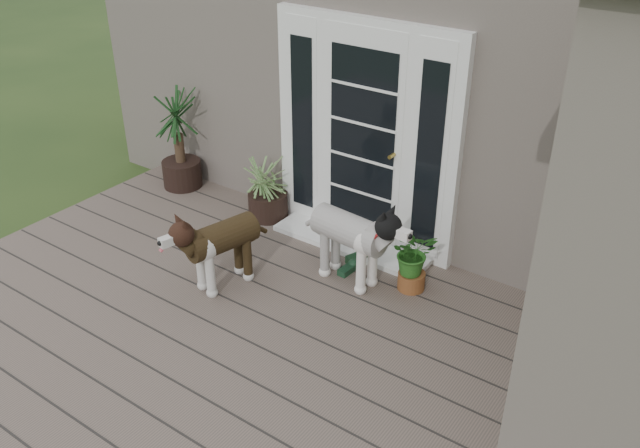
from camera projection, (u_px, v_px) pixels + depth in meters
The scene contains 14 objects.
deck at pixel (227, 374), 5.10m from camera, with size 6.20×4.60×0.12m, color #6B5B4C.
house_main at pixel (481, 51), 7.37m from camera, with size 7.40×4.00×3.10m, color #665E54.
door_unit at pixel (365, 136), 6.19m from camera, with size 1.90×0.14×2.15m, color white.
door_step at pixel (350, 244), 6.57m from camera, with size 1.60×0.40×0.05m, color white.
brindle_dog at pixel (223, 250), 5.85m from camera, with size 0.36×0.85×0.71m, color #3D2C16, non-canonical shape.
white_dog at pixel (349, 244), 5.89m from camera, with size 0.39×0.91×0.76m, color silver, non-canonical shape.
spider_plant at pixel (267, 185), 6.92m from camera, with size 0.69×0.69×0.73m, color #93A566, non-canonical shape.
yucca at pixel (178, 137), 7.43m from camera, with size 0.82×0.82×1.19m, color #113411, non-canonical shape.
herb_a at pixel (413, 264), 5.84m from camera, with size 0.39×0.39×0.50m, color #1D4E16.
herb_b at pixel (557, 297), 5.39m from camera, with size 0.36×0.36×0.54m, color #245819.
herb_c at pixel (624, 316), 5.20m from camera, with size 0.33×0.33×0.51m, color #215C1A.
sapling at pixel (584, 308), 4.52m from camera, with size 0.43×0.43×1.45m, color #28621C, non-canonical shape.
clog_left at pixel (348, 268), 6.17m from camera, with size 0.12×0.26×0.08m, color #153620, non-canonical shape.
clog_right at pixel (361, 256), 6.33m from camera, with size 0.15×0.33×0.10m, color black, non-canonical shape.
Camera 1 is at (2.81, -2.35, 3.57)m, focal length 38.00 mm.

